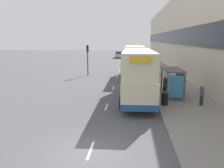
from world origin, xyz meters
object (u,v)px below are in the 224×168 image
(car_1, at_px, (133,62))
(double_decker_bus_near, at_px, (138,74))
(pedestrian_at_shelter, at_px, (165,86))
(pedestrian_1, at_px, (202,95))
(double_decker_bus_ahead, at_px, (134,61))
(litter_bin, at_px, (165,98))
(bus_shelter, at_px, (175,78))
(traffic_light_far_kerb, at_px, (88,55))
(car_0, at_px, (119,55))

(car_1, bearing_deg, double_decker_bus_near, -89.63)
(car_1, height_order, pedestrian_at_shelter, pedestrian_at_shelter)
(car_1, relative_size, pedestrian_at_shelter, 2.58)
(car_1, height_order, pedestrian_1, pedestrian_1)
(double_decker_bus_ahead, xyz_separation_m, pedestrian_at_shelter, (2.63, -11.62, -1.24))
(pedestrian_1, bearing_deg, litter_bin, -177.45)
(pedestrian_at_shelter, bearing_deg, bus_shelter, -35.23)
(litter_bin, bearing_deg, pedestrian_1, 2.55)
(double_decker_bus_near, distance_m, litter_bin, 3.45)
(double_decker_bus_near, bearing_deg, bus_shelter, 10.70)
(car_1, xyz_separation_m, traffic_light_far_kerb, (-6.71, -11.83, 2.14))
(car_1, relative_size, traffic_light_far_kerb, 1.03)
(double_decker_bus_near, height_order, pedestrian_at_shelter, double_decker_bus_near)
(car_0, height_order, pedestrian_1, car_0)
(car_0, height_order, car_1, car_0)
(double_decker_bus_near, bearing_deg, pedestrian_at_shelter, 25.23)
(car_0, relative_size, pedestrian_1, 2.64)
(car_0, distance_m, pedestrian_at_shelter, 48.71)
(car_1, distance_m, pedestrian_1, 28.75)
(bus_shelter, relative_size, car_1, 0.92)
(traffic_light_far_kerb, bearing_deg, litter_bin, -61.65)
(bus_shelter, relative_size, car_0, 0.95)
(car_1, distance_m, pedestrian_at_shelter, 25.15)
(car_1, distance_m, litter_bin, 28.51)
(bus_shelter, xyz_separation_m, traffic_light_far_kerb, (-10.17, 13.73, 1.13))
(bus_shelter, relative_size, pedestrian_1, 2.51)
(double_decker_bus_ahead, height_order, traffic_light_far_kerb, traffic_light_far_kerb)
(double_decker_bus_near, xyz_separation_m, pedestrian_at_shelter, (2.51, 1.18, -1.24))
(double_decker_bus_near, height_order, traffic_light_far_kerb, traffic_light_far_kerb)
(double_decker_bus_ahead, distance_m, car_0, 36.88)
(bus_shelter, bearing_deg, litter_bin, -113.13)
(bus_shelter, distance_m, double_decker_bus_ahead, 12.66)
(double_decker_bus_near, relative_size, pedestrian_at_shelter, 6.23)
(car_1, distance_m, traffic_light_far_kerb, 13.77)
(car_0, relative_size, pedestrian_at_shelter, 2.51)
(pedestrian_1, bearing_deg, pedestrian_at_shelter, 126.21)
(car_0, xyz_separation_m, traffic_light_far_kerb, (-2.74, -35.08, 2.10))
(pedestrian_1, bearing_deg, car_0, 99.96)
(traffic_light_far_kerb, bearing_deg, pedestrian_1, -54.39)
(litter_bin, bearing_deg, bus_shelter, 66.87)
(bus_shelter, bearing_deg, car_0, 98.66)
(double_decker_bus_near, bearing_deg, car_0, 94.78)
(litter_bin, bearing_deg, pedestrian_at_shelter, 82.80)
(car_0, xyz_separation_m, pedestrian_1, (9.05, -51.55, 0.09))
(pedestrian_1, bearing_deg, car_1, 100.19)
(double_decker_bus_ahead, distance_m, pedestrian_1, 15.80)
(double_decker_bus_near, xyz_separation_m, double_decker_bus_ahead, (-0.12, 12.80, -0.00))
(bus_shelter, distance_m, pedestrian_at_shelter, 1.28)
(car_0, xyz_separation_m, car_1, (3.96, -23.25, -0.04))
(pedestrian_at_shelter, xyz_separation_m, pedestrian_1, (2.41, -3.29, -0.05))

